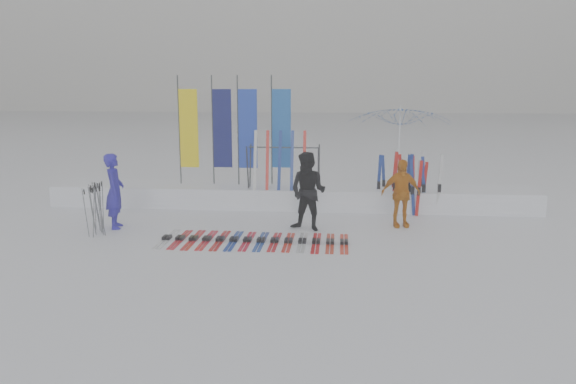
# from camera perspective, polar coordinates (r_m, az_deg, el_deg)

# --- Properties ---
(ground) EXTENTS (120.00, 120.00, 0.00)m
(ground) POSITION_cam_1_polar(r_m,az_deg,el_deg) (12.15, -1.65, -6.05)
(ground) COLOR white
(ground) RESTS_ON ground
(snow_bank) EXTENTS (14.00, 1.60, 0.60)m
(snow_bank) POSITION_cam_1_polar(r_m,az_deg,el_deg) (16.52, 0.27, -0.41)
(snow_bank) COLOR white
(snow_bank) RESTS_ON ground
(person_blue) EXTENTS (0.61, 0.78, 1.87)m
(person_blue) POSITION_cam_1_polar(r_m,az_deg,el_deg) (14.55, -17.20, 0.10)
(person_blue) COLOR #231CA6
(person_blue) RESTS_ON ground
(person_black) EXTENTS (1.14, 1.02, 1.93)m
(person_black) POSITION_cam_1_polar(r_m,az_deg,el_deg) (13.68, 2.06, 0.04)
(person_black) COLOR black
(person_black) RESTS_ON ground
(person_yellow) EXTENTS (1.07, 0.62, 1.71)m
(person_yellow) POSITION_cam_1_polar(r_m,az_deg,el_deg) (14.32, 11.38, -0.13)
(person_yellow) COLOR orange
(person_yellow) RESTS_ON ground
(tent_canopy) EXTENTS (3.76, 3.81, 2.94)m
(tent_canopy) POSITION_cam_1_polar(r_m,az_deg,el_deg) (18.06, 11.18, 4.12)
(tent_canopy) COLOR white
(tent_canopy) RESTS_ON ground
(ski_row) EXTENTS (4.26, 1.70, 0.07)m
(ski_row) POSITION_cam_1_polar(r_m,az_deg,el_deg) (12.89, -3.52, -4.90)
(ski_row) COLOR silver
(ski_row) RESTS_ON ground
(pole_cluster) EXTENTS (0.50, 0.83, 1.26)m
(pole_cluster) POSITION_cam_1_polar(r_m,az_deg,el_deg) (14.19, -18.87, -1.64)
(pole_cluster) COLOR #595B60
(pole_cluster) RESTS_ON ground
(feather_flags) EXTENTS (3.32, 0.22, 3.20)m
(feather_flags) POSITION_cam_1_polar(r_m,az_deg,el_deg) (16.68, -5.51, 6.40)
(feather_flags) COLOR #383A3F
(feather_flags) RESTS_ON ground
(ski_rack) EXTENTS (2.04, 0.80, 1.23)m
(ski_rack) POSITION_cam_1_polar(r_m,az_deg,el_deg) (15.96, -0.45, 3.14)
(ski_rack) COLOR #383A3F
(ski_rack) RESTS_ON ground
(upright_skis) EXTENTS (1.69, 1.18, 1.69)m
(upright_skis) POSITION_cam_1_polar(r_m,az_deg,el_deg) (16.07, 12.21, 0.82)
(upright_skis) COLOR red
(upright_skis) RESTS_ON ground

